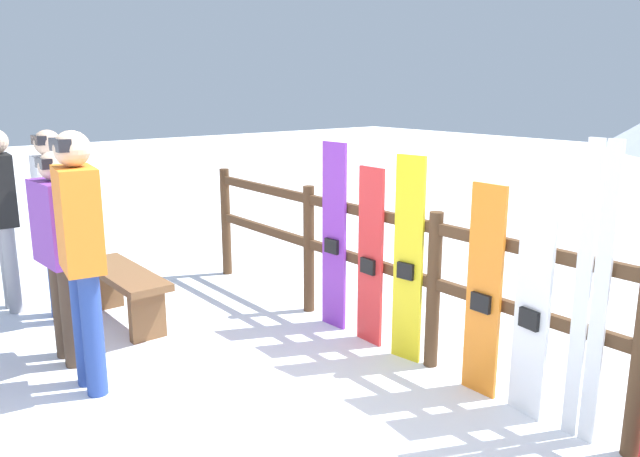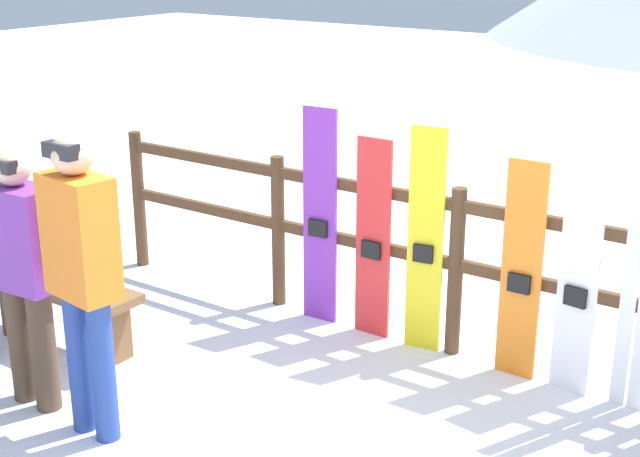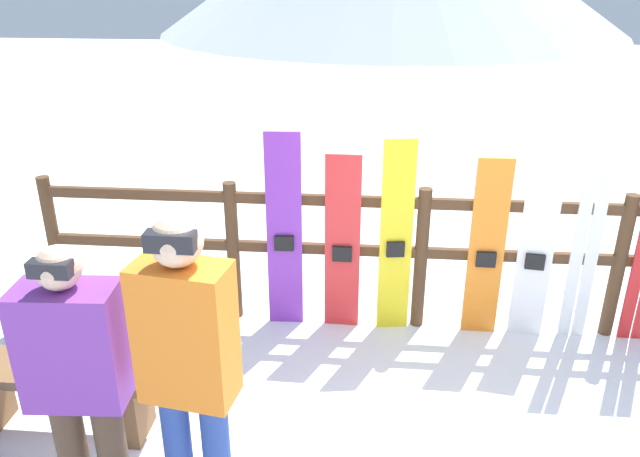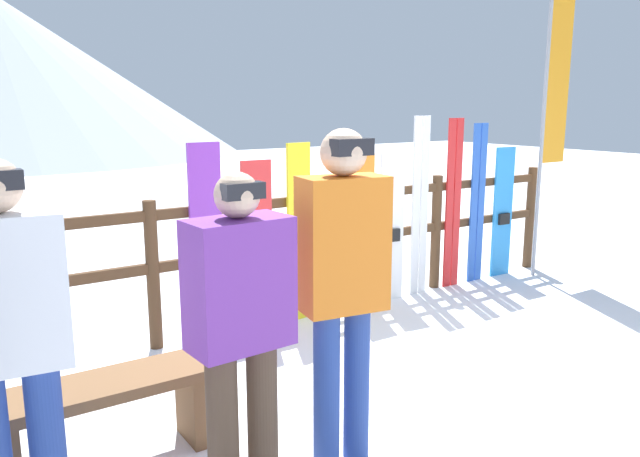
% 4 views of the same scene
% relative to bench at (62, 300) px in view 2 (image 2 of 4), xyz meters
% --- Properties ---
extents(fence, '(5.96, 0.10, 1.15)m').
position_rel_bench_xyz_m(fence, '(2.21, 1.42, 0.35)').
color(fence, '#4C331E').
rests_on(fence, ground).
extents(bench, '(1.23, 0.36, 0.47)m').
position_rel_bench_xyz_m(bench, '(0.00, 0.00, 0.00)').
color(bench, brown).
rests_on(bench, ground).
extents(person_orange, '(0.45, 0.29, 1.74)m').
position_rel_bench_xyz_m(person_orange, '(1.03, -0.65, 0.68)').
color(person_orange, navy).
rests_on(person_orange, ground).
extents(person_purple, '(0.48, 0.28, 1.56)m').
position_rel_bench_xyz_m(person_purple, '(0.47, -0.62, 0.55)').
color(person_purple, '#4C3828').
rests_on(person_purple, ground).
extents(snowboard_purple, '(0.27, 0.06, 1.57)m').
position_rel_bench_xyz_m(snowboard_purple, '(1.17, 1.36, 0.44)').
color(snowboard_purple, purple).
rests_on(snowboard_purple, ground).
extents(snowboard_red, '(0.27, 0.06, 1.41)m').
position_rel_bench_xyz_m(snowboard_red, '(1.61, 1.36, 0.36)').
color(snowboard_red, red).
rests_on(snowboard_red, ground).
extents(snowboard_yellow, '(0.25, 0.08, 1.54)m').
position_rel_bench_xyz_m(snowboard_yellow, '(2.01, 1.36, 0.42)').
color(snowboard_yellow, yellow).
rests_on(snowboard_yellow, ground).
extents(snowboard_orange, '(0.26, 0.06, 1.41)m').
position_rel_bench_xyz_m(snowboard_orange, '(2.69, 1.36, 0.36)').
color(snowboard_orange, orange).
rests_on(snowboard_orange, ground).
extents(snowboard_white, '(0.25, 0.08, 1.40)m').
position_rel_bench_xyz_m(snowboard_white, '(3.04, 1.36, 0.36)').
color(snowboard_white, white).
rests_on(snowboard_white, ground).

